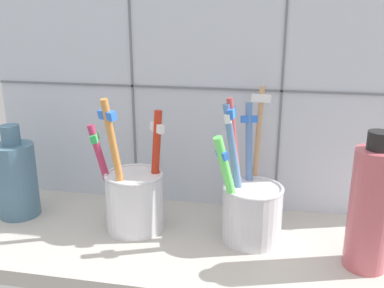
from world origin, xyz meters
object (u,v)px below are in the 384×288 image
toothbrush_cup_left (134,197)px  toothbrush_cup_right (250,205)px  soap_bottle (371,207)px  ceramic_vase (16,178)px

toothbrush_cup_left → toothbrush_cup_right: (15.39, 0.20, 0.07)cm
toothbrush_cup_left → soap_bottle: toothbrush_cup_left is taller
ceramic_vase → soap_bottle: 46.79cm
toothbrush_cup_left → soap_bottle: (28.86, -3.64, 2.84)cm
ceramic_vase → soap_bottle: bearing=-5.4°
toothbrush_cup_left → toothbrush_cup_right: 15.39cm
ceramic_vase → toothbrush_cup_right: bearing=-1.0°
toothbrush_cup_right → soap_bottle: size_ratio=1.16×
ceramic_vase → soap_bottle: (46.55, -4.40, 1.80)cm
ceramic_vase → soap_bottle: size_ratio=0.83×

